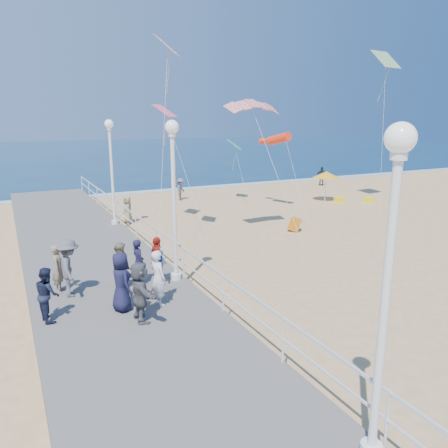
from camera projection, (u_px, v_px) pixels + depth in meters
name	position (u px, v px, depth m)	size (l,w,h in m)	color
ground	(302.00, 267.00, 17.39)	(160.00, 160.00, 0.00)	tan
ocean	(70.00, 153.00, 73.79)	(160.00, 90.00, 0.05)	#0C2A48
surf_line	(148.00, 191.00, 35.17)	(160.00, 1.20, 0.04)	white
boardwalk	(114.00, 296.00, 14.06)	(5.00, 44.00, 0.40)	slate
railing	(184.00, 254.00, 14.89)	(0.05, 42.00, 0.55)	white
lamp_post_near	(388.00, 266.00, 6.38)	(0.44, 0.44, 5.32)	white
lamp_post_mid	(174.00, 185.00, 14.19)	(0.44, 0.44, 5.32)	white
lamp_post_far	(111.00, 161.00, 22.00)	(0.44, 0.44, 5.32)	white
woman_holding_toddler	(158.00, 278.00, 12.71)	(0.61, 0.40, 1.67)	white
toddler_held	(161.00, 263.00, 12.81)	(0.37, 0.29, 0.77)	#3672CD
spectator_0	(138.00, 262.00, 14.31)	(0.56, 0.37, 1.54)	#181732
spectator_1	(121.00, 266.00, 13.84)	(0.77, 0.60, 1.58)	gray
spectator_2	(69.00, 268.00, 13.36)	(1.16, 0.67, 1.80)	#535358
spectator_3	(157.00, 261.00, 14.29)	(0.95, 0.40, 1.63)	#B42116
spectator_4	(121.00, 282.00, 12.35)	(0.84, 0.55, 1.72)	#181835
spectator_5	(140.00, 292.00, 11.68)	(1.56, 0.50, 1.68)	#57585C
spectator_6	(58.00, 269.00, 13.70)	(0.56, 0.37, 1.54)	#83745A
spectator_7	(47.00, 294.00, 11.76)	(0.73, 0.57, 1.50)	#181D36
beach_walker_a	(181.00, 189.00, 31.40)	(1.03, 0.59, 1.59)	slate
beach_walker_b	(322.00, 176.00, 38.19)	(0.98, 0.41, 1.67)	#192738
beach_walker_c	(128.00, 210.00, 24.51)	(0.75, 0.49, 1.53)	gray
box_kite	(295.00, 226.00, 22.81)	(0.55, 0.55, 0.60)	#C0410B
beach_umbrella	(326.00, 175.00, 30.72)	(1.90, 1.90, 2.14)	white
beach_chair_left	(339.00, 200.00, 30.71)	(0.55, 0.55, 0.40)	yellow
beach_chair_right	(368.00, 200.00, 30.57)	(0.55, 0.55, 0.40)	#F9F21A
kite_parafoil	(253.00, 103.00, 20.31)	(2.66, 0.90, 0.30)	red
kite_windsock	(279.00, 139.00, 27.26)	(0.56, 0.56, 2.77)	#FE3215
kite_diamond_pink	(165.00, 111.00, 22.62)	(1.15, 1.15, 0.02)	#F75B7B
kite_diamond_multi	(386.00, 59.00, 27.65)	(1.67, 1.67, 0.02)	#177EC8
kite_diamond_green	(234.00, 145.00, 30.17)	(1.19, 1.19, 0.02)	#26B36D
kite_diamond_redwhite	(168.00, 46.00, 18.35)	(1.22, 1.22, 0.02)	red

